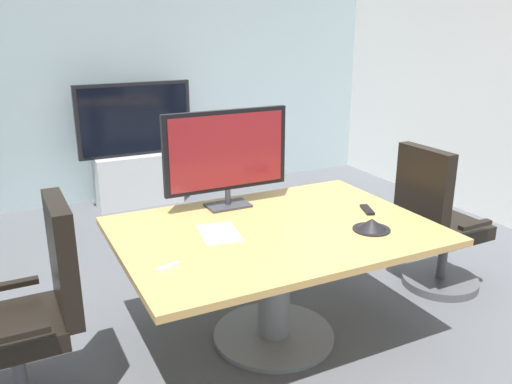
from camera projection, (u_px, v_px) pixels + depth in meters
ground_plane at (281, 333)px, 3.39m from camera, size 7.55×7.55×0.00m
wall_back_glass_partition at (136, 63)px, 5.73m from camera, size 5.81×0.10×2.95m
conference_table at (275, 256)px, 3.18m from camera, size 1.83×1.30×0.74m
office_chair_left at (34, 326)px, 2.64m from camera, size 0.60×0.57×1.09m
office_chair_right at (436, 231)px, 3.83m from camera, size 0.60×0.58×1.09m
tv_monitor at (227, 153)px, 3.38m from camera, size 0.84×0.18×0.64m
wall_display_unit at (137, 164)px, 5.68m from camera, size 1.20×0.36×1.31m
conference_phone at (372, 225)px, 3.08m from camera, size 0.22×0.22×0.07m
remote_control at (367, 210)px, 3.40m from camera, size 0.11×0.18×0.02m
whiteboard_marker at (168, 267)px, 2.60m from camera, size 0.13×0.06×0.02m
paper_notepad at (219, 233)px, 3.03m from camera, size 0.26×0.33×0.01m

